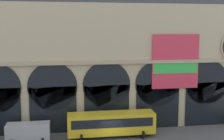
{
  "coord_description": "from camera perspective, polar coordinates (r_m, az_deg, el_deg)",
  "views": [
    {
      "loc": [
        -5.12,
        -32.87,
        13.51
      ],
      "look_at": [
        0.72,
        5.0,
        8.22
      ],
      "focal_mm": 46.89,
      "sensor_mm": 36.0,
      "label": 1
    }
  ],
  "objects": [
    {
      "name": "bus_center",
      "position": [
        37.57,
        -0.14,
        -10.33
      ],
      "size": [
        11.0,
        3.25,
        3.1
      ],
      "color": "gold",
      "rests_on": "ground"
    },
    {
      "name": "van_midwest",
      "position": [
        37.78,
        -16.01,
        -11.39
      ],
      "size": [
        5.2,
        2.48,
        2.2
      ],
      "color": "#ADB2B7",
      "rests_on": "ground"
    },
    {
      "name": "station_building",
      "position": [
        40.73,
        -1.46,
        3.51
      ],
      "size": [
        43.85,
        5.22,
        21.51
      ],
      "color": "#BCAD8C",
      "rests_on": "ground"
    }
  ]
}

